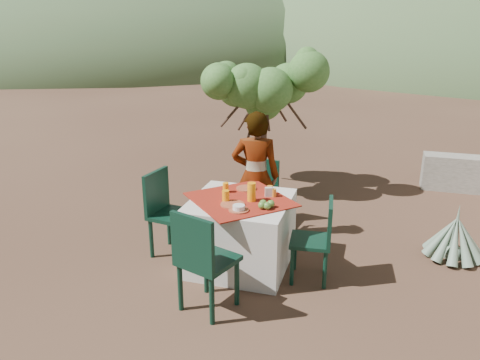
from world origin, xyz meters
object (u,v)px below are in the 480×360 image
table (240,232)px  shrub_tree (268,95)px  juice_pitcher (252,192)px  chair_far (261,189)px  person (255,176)px  agave (455,238)px  chair_right (318,237)px  chair_left (166,209)px  chair_near (202,258)px

table → shrub_tree: shrub_tree is taller
shrub_tree → juice_pitcher: (0.39, -2.34, -0.64)m
chair_far → person: person is taller
table → shrub_tree: bearing=96.5°
chair_far → agave: size_ratio=1.21×
chair_right → person: 1.21m
chair_far → chair_left: bearing=-117.7°
chair_left → chair_far: bearing=-28.7°
chair_near → person: bearing=-72.6°
chair_far → chair_right: (0.89, -1.21, 0.01)m
chair_right → person: (-0.86, 0.80, 0.30)m
shrub_tree → agave: size_ratio=2.70×
chair_right → person: bearing=-138.3°
chair_left → agave: bearing=-67.5°
chair_right → agave: 1.69m
table → chair_left: 0.89m
person → juice_pitcher: 0.75m
shrub_tree → juice_pitcher: shrub_tree is taller
person → agave: person is taller
person → shrub_tree: bearing=-93.1°
person → agave: (2.27, 0.11, -0.54)m
chair_far → person: size_ratio=0.54×
chair_left → chair_right: size_ratio=1.11×
chair_far → chair_near: size_ratio=0.86×
chair_left → shrub_tree: bearing=-6.8°
chair_near → shrub_tree: 3.41m
shrub_tree → chair_right: bearing=-65.4°
chair_near → shrub_tree: shrub_tree is taller
chair_left → chair_near: bearing=-132.4°
table → chair_far: chair_far is taller
shrub_tree → chair_near: bearing=-86.6°
shrub_tree → juice_pitcher: bearing=-80.5°
table → chair_left: bearing=177.9°
chair_far → shrub_tree: shrub_tree is taller
chair_left → agave: size_ratio=1.36×
agave → juice_pitcher: bearing=-158.3°
person → agave: 2.34m
chair_left → person: (0.85, 0.68, 0.25)m
shrub_tree → person: bearing=-81.6°
chair_left → table: bearing=-84.0°
shrub_tree → agave: shrub_tree is taller
table → person: person is taller
chair_near → chair_right: bearing=-117.6°
table → person: bearing=92.0°
chair_far → chair_right: 1.50m
chair_right → chair_far: bearing=-149.2°
person → chair_left: bearing=27.2°
chair_left → juice_pitcher: size_ratio=4.93×
chair_near → person: size_ratio=0.63×
shrub_tree → agave: 3.18m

